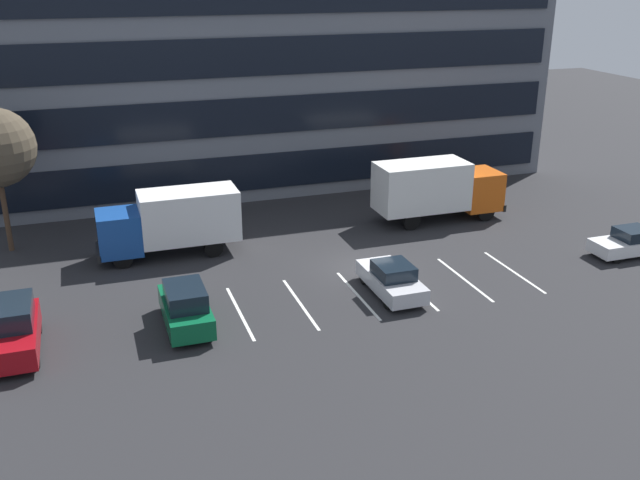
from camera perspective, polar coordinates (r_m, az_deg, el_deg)
name	(u,v)px	position (r m, az deg, el deg)	size (l,w,h in m)	color
ground_plane	(361,267)	(36.17, 3.35, -2.18)	(120.00, 120.00, 0.00)	#262628
office_building	(267,75)	(50.79, -4.26, 13.04)	(37.99, 11.52, 14.40)	slate
lot_markings	(385,291)	(33.65, 5.26, -4.09)	(14.14, 5.40, 0.01)	silver
box_truck_orange	(436,188)	(42.72, 9.33, 4.18)	(7.82, 2.59, 3.63)	#D85914
box_truck_blue	(171,220)	(37.81, -11.85, 1.57)	(7.38, 2.44, 3.42)	#194799
suv_forest	(186,307)	(30.44, -10.74, -5.31)	(1.80, 4.25, 1.92)	#0C5933
sedan_white	(630,243)	(40.80, 23.63, -0.19)	(4.08, 1.71, 1.46)	white
sedan_silver	(392,279)	(33.11, 5.78, -3.14)	(1.83, 4.37, 1.57)	silver
suv_maroon	(12,329)	(30.52, -23.51, -6.61)	(1.93, 4.55, 2.06)	maroon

